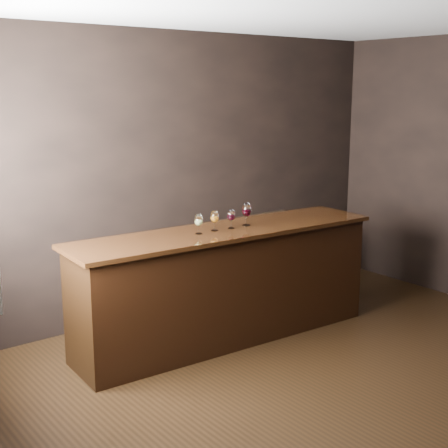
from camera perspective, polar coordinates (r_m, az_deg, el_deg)
ground at (r=5.14m, az=11.22°, el=-13.88°), size 5.00×5.00×0.00m
room_shell at (r=4.54m, az=9.14°, el=6.62°), size 5.02×4.52×2.81m
bar_counter at (r=5.65m, az=0.18°, el=-5.74°), size 2.85×0.76×0.99m
bar_top at (r=5.52m, az=0.18°, el=-0.67°), size 2.95×0.83×0.04m
back_bar_shelf at (r=6.49m, az=-1.23°, el=-3.94°), size 2.39×0.40×0.86m
glass_white at (r=5.32m, az=-2.33°, el=0.29°), size 0.07×0.07×0.17m
glass_amber at (r=5.44m, az=-0.87°, el=0.60°), size 0.07×0.07×0.17m
glass_red_a at (r=5.53m, az=0.67°, el=0.75°), size 0.07×0.07×0.17m
glass_red_b at (r=5.64m, az=2.07°, el=1.24°), size 0.09×0.09×0.20m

